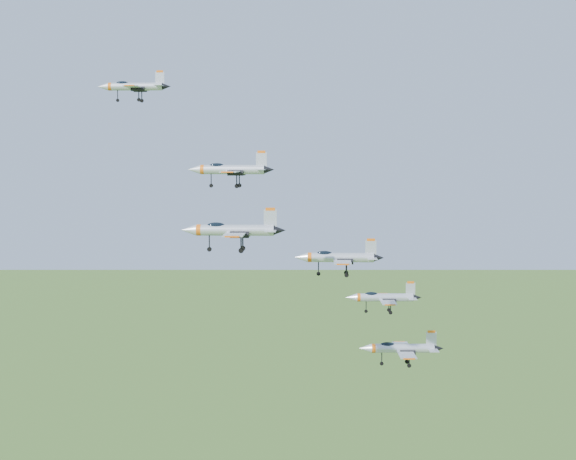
{
  "coord_description": "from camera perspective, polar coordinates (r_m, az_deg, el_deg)",
  "views": [
    {
      "loc": [
        5.2,
        -111.32,
        141.6
      ],
      "look_at": [
        6.32,
        -2.23,
        131.51
      ],
      "focal_mm": 50.0,
      "sensor_mm": 36.0,
      "label": 1
    }
  ],
  "objects": [
    {
      "name": "jet_left_low",
      "position": [
        118.8,
        6.75,
        -4.77
      ],
      "size": [
        11.18,
        9.18,
        3.0
      ],
      "rotation": [
        0.0,
        0.0,
        -0.01
      ],
      "color": "#B7BCC5"
    },
    {
      "name": "jet_right_high",
      "position": [
        94.33,
        -4.01,
        0.01
      ],
      "size": [
        12.43,
        10.25,
        3.32
      ],
      "rotation": [
        0.0,
        0.0,
        -0.05
      ],
      "color": "#B7BCC5"
    },
    {
      "name": "jet_trail",
      "position": [
        115.13,
        7.98,
        -8.32
      ],
      "size": [
        11.95,
        9.82,
        3.2
      ],
      "rotation": [
        0.0,
        0.0,
        -0.02
      ],
      "color": "#B7BCC5"
    },
    {
      "name": "jet_lead",
      "position": [
        126.32,
        -10.95,
        10.0
      ],
      "size": [
        11.29,
        9.32,
        3.02
      ],
      "rotation": [
        0.0,
        0.0,
        -0.05
      ],
      "color": "#B7BCC5"
    },
    {
      "name": "jet_left_high",
      "position": [
        109.4,
        -4.17,
        4.33
      ],
      "size": [
        11.98,
        9.96,
        3.2
      ],
      "rotation": [
        0.0,
        0.0,
        -0.11
      ],
      "color": "#B7BCC5"
    },
    {
      "name": "jet_right_low",
      "position": [
        102.31,
        3.57,
        -1.95
      ],
      "size": [
        11.47,
        9.47,
        3.07
      ],
      "rotation": [
        0.0,
        0.0,
        -0.06
      ],
      "color": "#B7BCC5"
    }
  ]
}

